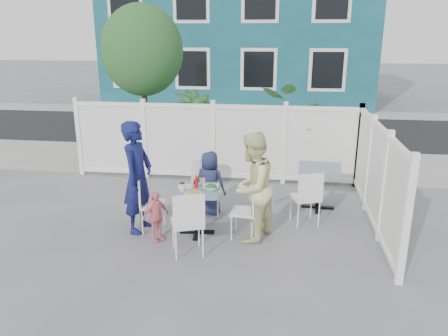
# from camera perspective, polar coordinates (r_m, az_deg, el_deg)

# --- Properties ---
(ground) EXTENTS (80.00, 80.00, 0.00)m
(ground) POSITION_cam_1_polar(r_m,az_deg,el_deg) (7.04, -5.31, -7.81)
(ground) COLOR slate
(near_sidewalk) EXTENTS (24.00, 2.60, 0.01)m
(near_sidewalk) POSITION_cam_1_polar(r_m,az_deg,el_deg) (10.54, -0.72, 0.94)
(near_sidewalk) COLOR gray
(near_sidewalk) RESTS_ON ground
(street) EXTENTS (24.00, 5.00, 0.01)m
(street) POSITION_cam_1_polar(r_m,az_deg,el_deg) (14.10, 1.49, 5.14)
(street) COLOR black
(street) RESTS_ON ground
(far_sidewalk) EXTENTS (24.00, 1.60, 0.01)m
(far_sidewalk) POSITION_cam_1_polar(r_m,az_deg,el_deg) (17.12, 2.65, 7.32)
(far_sidewalk) COLOR gray
(far_sidewalk) RESTS_ON ground
(building) EXTENTS (11.00, 6.00, 6.00)m
(building) POSITION_cam_1_polar(r_m,az_deg,el_deg) (20.29, 2.21, 17.40)
(building) COLOR #154854
(building) RESTS_ON ground
(fence_back) EXTENTS (5.86, 0.08, 1.60)m
(fence_back) POSITION_cam_1_polar(r_m,az_deg,el_deg) (8.98, -1.42, 3.18)
(fence_back) COLOR white
(fence_back) RESTS_ON ground
(fence_right) EXTENTS (0.08, 3.66, 1.60)m
(fence_right) POSITION_cam_1_polar(r_m,az_deg,el_deg) (7.30, 19.27, -1.19)
(fence_right) COLOR white
(fence_right) RESTS_ON ground
(tree) EXTENTS (1.80, 1.62, 3.59)m
(tree) POSITION_cam_1_polar(r_m,az_deg,el_deg) (9.99, -10.65, 14.83)
(tree) COLOR #382316
(tree) RESTS_ON ground
(utility_cabinet) EXTENTS (0.70, 0.54, 1.21)m
(utility_cabinet) POSITION_cam_1_polar(r_m,az_deg,el_deg) (11.35, -15.20, 4.64)
(utility_cabinet) COLOR gold
(utility_cabinet) RESTS_ON ground
(potted_shrub_a) EXTENTS (1.38, 1.38, 1.75)m
(potted_shrub_a) POSITION_cam_1_polar(r_m,az_deg,el_deg) (9.72, -3.91, 4.80)
(potted_shrub_a) COLOR #1E4928
(potted_shrub_a) RESTS_ON ground
(potted_shrub_b) EXTENTS (2.22, 2.17, 1.88)m
(potted_shrub_b) POSITION_cam_1_polar(r_m,az_deg,el_deg) (9.43, 10.30, 4.55)
(potted_shrub_b) COLOR #1E4928
(potted_shrub_b) RESTS_ON ground
(main_table) EXTENTS (0.74, 0.74, 0.72)m
(main_table) POSITION_cam_1_polar(r_m,az_deg,el_deg) (6.64, -3.62, -4.13)
(main_table) COLOR slate
(main_table) RESTS_ON ground
(spare_table) EXTENTS (0.76, 0.76, 0.76)m
(spare_table) POSITION_cam_1_polar(r_m,az_deg,el_deg) (7.74, 12.37, -1.09)
(spare_table) COLOR slate
(spare_table) RESTS_ON ground
(chair_left) EXTENTS (0.45, 0.46, 0.87)m
(chair_left) POSITION_cam_1_polar(r_m,az_deg,el_deg) (6.85, -9.92, -4.13)
(chair_left) COLOR white
(chair_left) RESTS_ON ground
(chair_right) EXTENTS (0.40, 0.42, 0.84)m
(chair_right) POSITION_cam_1_polar(r_m,az_deg,el_deg) (6.53, 3.25, -5.14)
(chair_right) COLOR white
(chair_right) RESTS_ON ground
(chair_back) EXTENTS (0.53, 0.52, 0.95)m
(chair_back) POSITION_cam_1_polar(r_m,az_deg,el_deg) (7.36, -2.54, -1.97)
(chair_back) COLOR white
(chair_back) RESTS_ON ground
(chair_near) EXTENTS (0.54, 0.53, 0.94)m
(chair_near) POSITION_cam_1_polar(r_m,az_deg,el_deg) (5.99, -4.72, -6.70)
(chair_near) COLOR white
(chair_near) RESTS_ON ground
(chair_spare) EXTENTS (0.52, 0.51, 0.90)m
(chair_spare) POSITION_cam_1_polar(r_m,az_deg,el_deg) (7.04, 10.87, -3.40)
(chair_spare) COLOR white
(chair_spare) RESTS_ON ground
(man) EXTENTS (0.49, 0.68, 1.74)m
(man) POSITION_cam_1_polar(r_m,az_deg,el_deg) (6.77, -11.21, -1.19)
(man) COLOR #11164B
(man) RESTS_ON ground
(woman) EXTENTS (0.88, 0.97, 1.64)m
(woman) POSITION_cam_1_polar(r_m,az_deg,el_deg) (6.37, 3.69, -2.54)
(woman) COLOR #D1D34D
(woman) RESTS_ON ground
(boy) EXTENTS (0.61, 0.48, 1.10)m
(boy) POSITION_cam_1_polar(r_m,az_deg,el_deg) (7.34, -1.87, -2.00)
(boy) COLOR #1F2749
(boy) RESTS_ON ground
(toddler) EXTENTS (0.44, 0.47, 0.78)m
(toddler) POSITION_cam_1_polar(r_m,az_deg,el_deg) (6.54, -8.92, -6.26)
(toddler) COLOR pink
(toddler) RESTS_ON ground
(plate_main) EXTENTS (0.24, 0.24, 0.02)m
(plate_main) POSITION_cam_1_polar(r_m,az_deg,el_deg) (6.41, -4.07, -3.32)
(plate_main) COLOR white
(plate_main) RESTS_ON main_table
(plate_side) EXTENTS (0.24, 0.24, 0.02)m
(plate_side) POSITION_cam_1_polar(r_m,az_deg,el_deg) (6.68, -5.06, -2.45)
(plate_side) COLOR white
(plate_side) RESTS_ON main_table
(salad_bowl) EXTENTS (0.23, 0.23, 0.06)m
(salad_bowl) POSITION_cam_1_polar(r_m,az_deg,el_deg) (6.56, -1.69, -2.59)
(salad_bowl) COLOR white
(salad_bowl) RESTS_ON main_table
(coffee_cup_a) EXTENTS (0.08, 0.08, 0.11)m
(coffee_cup_a) POSITION_cam_1_polar(r_m,az_deg,el_deg) (6.53, -5.47, -2.50)
(coffee_cup_a) COLOR beige
(coffee_cup_a) RESTS_ON main_table
(coffee_cup_b) EXTENTS (0.09, 0.09, 0.13)m
(coffee_cup_b) POSITION_cam_1_polar(r_m,az_deg,el_deg) (6.76, -2.84, -1.66)
(coffee_cup_b) COLOR beige
(coffee_cup_b) RESTS_ON main_table
(ketchup_bottle) EXTENTS (0.05, 0.05, 0.17)m
(ketchup_bottle) POSITION_cam_1_polar(r_m,az_deg,el_deg) (6.62, -3.64, -1.92)
(ketchup_bottle) COLOR red
(ketchup_bottle) RESTS_ON main_table
(salt_shaker) EXTENTS (0.03, 0.03, 0.06)m
(salt_shaker) POSITION_cam_1_polar(r_m,az_deg,el_deg) (6.79, -4.17, -1.90)
(salt_shaker) COLOR white
(salt_shaker) RESTS_ON main_table
(pepper_shaker) EXTENTS (0.03, 0.03, 0.07)m
(pepper_shaker) POSITION_cam_1_polar(r_m,az_deg,el_deg) (6.79, -3.89, -1.85)
(pepper_shaker) COLOR black
(pepper_shaker) RESTS_ON main_table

